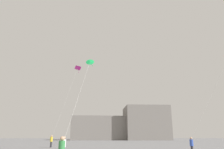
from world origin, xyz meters
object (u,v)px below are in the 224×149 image
at_px(person_in_white, 64,145).
at_px(kite_emerald_diamond, 90,62).
at_px(person_in_yellow, 51,141).
at_px(building_left_hall, 101,128).
at_px(building_centre_hall, 145,123).
at_px(person_in_blue, 192,145).
at_px(kite_magenta_delta, 77,70).

xyz_separation_m(person_in_white, kite_emerald_diamond, (1.56, 7.72, 10.20)).
xyz_separation_m(person_in_yellow, building_left_hall, (7.43, 57.11, 3.58)).
xyz_separation_m(person_in_white, building_centre_hall, (21.09, 70.00, 5.64)).
bearing_deg(person_in_white, person_in_blue, 83.16).
relative_size(kite_magenta_delta, building_centre_hall, 0.67).
bearing_deg(building_centre_hall, person_in_yellow, -114.78).
bearing_deg(person_in_blue, kite_magenta_delta, -67.16).
bearing_deg(person_in_yellow, person_in_white, -42.83).
distance_m(person_in_white, kite_magenta_delta, 18.04).
relative_size(person_in_white, building_left_hall, 0.07).
distance_m(person_in_blue, building_left_hall, 70.34).
distance_m(kite_magenta_delta, building_left_hall, 58.47).
height_order(person_in_blue, person_in_yellow, person_in_yellow).
bearing_deg(building_left_hall, person_in_yellow, -97.41).
distance_m(person_in_yellow, kite_magenta_delta, 11.62).
xyz_separation_m(building_left_hall, building_centre_hall, (18.00, -2.03, 1.97)).
distance_m(person_in_white, kite_emerald_diamond, 12.89).
relative_size(kite_emerald_diamond, building_left_hall, 0.43).
xyz_separation_m(kite_magenta_delta, building_centre_hall, (21.90, 55.83, -5.49)).
distance_m(person_in_blue, kite_magenta_delta, 20.76).
height_order(person_in_yellow, kite_emerald_diamond, kite_emerald_diamond).
xyz_separation_m(person_in_blue, building_centre_hall, (8.99, 67.64, 5.67)).
bearing_deg(kite_emerald_diamond, building_left_hall, 88.63).
bearing_deg(person_in_blue, person_in_yellow, -62.08).
bearing_deg(building_centre_hall, person_in_white, -106.77).
bearing_deg(building_centre_hall, building_left_hall, 173.57).
distance_m(person_in_blue, building_centre_hall, 68.47).
bearing_deg(kite_magenta_delta, kite_emerald_diamond, -69.86).
xyz_separation_m(person_in_white, building_left_hall, (3.09, 72.03, 3.66)).
xyz_separation_m(kite_magenta_delta, building_left_hall, (3.90, 57.85, -7.47)).
relative_size(person_in_white, kite_magenta_delta, 0.15).
bearing_deg(person_in_blue, person_in_white, -13.65).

